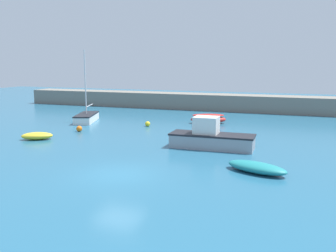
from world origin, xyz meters
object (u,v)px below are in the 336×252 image
object	(u,v)px
rowboat_white_midwater	(257,167)
mooring_buoy_orange	(79,129)
rowboat_with_red_cover	(208,119)
mooring_buoy_yellow	(148,124)
sailboat_tall_mast	(87,117)
dinghy_near_pier	(37,136)
motorboat_grey_hull	(211,138)

from	to	relation	value
rowboat_white_midwater	mooring_buoy_orange	size ratio (longest dim) A/B	7.31
rowboat_with_red_cover	mooring_buoy_yellow	world-z (taller)	rowboat_with_red_cover
sailboat_tall_mast	rowboat_white_midwater	bearing A→B (deg)	36.97
dinghy_near_pier	rowboat_with_red_cover	world-z (taller)	rowboat_with_red_cover
dinghy_near_pier	sailboat_tall_mast	distance (m)	9.20
mooring_buoy_yellow	motorboat_grey_hull	bearing A→B (deg)	-41.28
dinghy_near_pier	motorboat_grey_hull	world-z (taller)	motorboat_grey_hull
rowboat_white_midwater	mooring_buoy_yellow	distance (m)	16.43
rowboat_with_red_cover	mooring_buoy_yellow	bearing A→B (deg)	-161.91
motorboat_grey_hull	mooring_buoy_yellow	xyz separation A→B (m)	(-7.74, 6.80, -0.49)
motorboat_grey_hull	rowboat_with_red_cover	bearing A→B (deg)	103.81
dinghy_near_pier	motorboat_grey_hull	size ratio (longest dim) A/B	0.45
dinghy_near_pier	sailboat_tall_mast	size ratio (longest dim) A/B	0.36
dinghy_near_pier	sailboat_tall_mast	bearing A→B (deg)	69.22
motorboat_grey_hull	mooring_buoy_yellow	size ratio (longest dim) A/B	12.29
dinghy_near_pier	rowboat_white_midwater	bearing A→B (deg)	-39.60
dinghy_near_pier	mooring_buoy_yellow	size ratio (longest dim) A/B	5.47
rowboat_with_red_cover	motorboat_grey_hull	bearing A→B (deg)	-94.49
sailboat_tall_mast	rowboat_white_midwater	size ratio (longest dim) A/B	1.94
dinghy_near_pier	mooring_buoy_orange	bearing A→B (deg)	45.54
rowboat_white_midwater	mooring_buoy_yellow	size ratio (longest dim) A/B	7.73
dinghy_near_pier	mooring_buoy_yellow	world-z (taller)	dinghy_near_pier
rowboat_white_midwater	rowboat_with_red_cover	size ratio (longest dim) A/B	0.99
rowboat_white_midwater	motorboat_grey_hull	world-z (taller)	motorboat_grey_hull
motorboat_grey_hull	mooring_buoy_orange	world-z (taller)	motorboat_grey_hull
dinghy_near_pier	motorboat_grey_hull	xyz separation A→B (m)	(13.30, 1.82, 0.44)
rowboat_white_midwater	mooring_buoy_orange	world-z (taller)	rowboat_white_midwater
rowboat_white_midwater	mooring_buoy_yellow	world-z (taller)	rowboat_white_midwater
rowboat_with_red_cover	sailboat_tall_mast	bearing A→B (deg)	175.84
rowboat_white_midwater	rowboat_with_red_cover	world-z (taller)	rowboat_with_red_cover
dinghy_near_pier	motorboat_grey_hull	bearing A→B (deg)	-21.54
rowboat_white_midwater	motorboat_grey_hull	distance (m)	6.21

